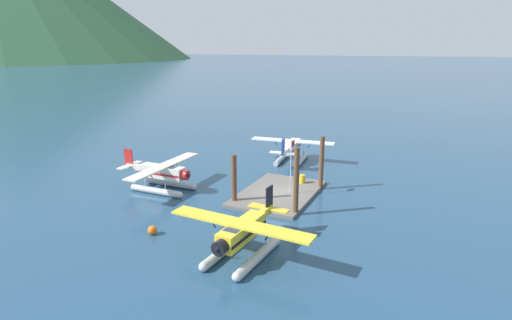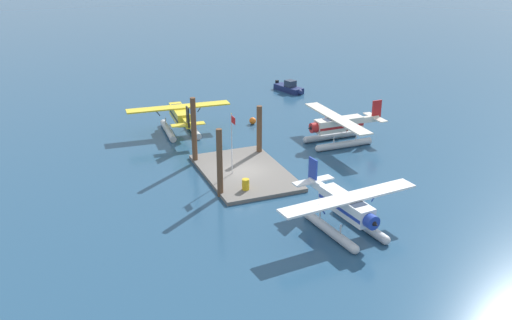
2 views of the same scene
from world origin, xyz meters
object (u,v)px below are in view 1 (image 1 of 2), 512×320
mooring_buoy (152,230)px  seaplane_cream_bow_left (163,175)px  seaplane_white_stbd_fwd (292,149)px  fuel_drum (302,179)px  flagpole (291,160)px  seaplane_yellow_port_aft (242,236)px

mooring_buoy → seaplane_cream_bow_left: seaplane_cream_bow_left is taller
mooring_buoy → seaplane_cream_bow_left: (8.59, 5.40, 1.22)m
seaplane_white_stbd_fwd → seaplane_cream_bow_left: (-15.31, 8.11, 0.00)m
seaplane_cream_bow_left → fuel_drum: bearing=-59.8°
flagpole → mooring_buoy: 14.55m
fuel_drum → seaplane_cream_bow_left: (-7.12, 12.25, 0.84)m
seaplane_yellow_port_aft → flagpole: bearing=4.8°
flagpole → seaplane_white_stbd_fwd: bearing=19.5°
fuel_drum → seaplane_cream_bow_left: 14.19m
flagpole → seaplane_white_stbd_fwd: size_ratio=0.50×
fuel_drum → seaplane_white_stbd_fwd: (8.19, 4.14, 0.84)m
mooring_buoy → seaplane_white_stbd_fwd: seaplane_white_stbd_fwd is taller
seaplane_white_stbd_fwd → fuel_drum: bearing=-153.2°
mooring_buoy → seaplane_white_stbd_fwd: (23.90, -2.71, 1.22)m
flagpole → seaplane_white_stbd_fwd: 12.29m
flagpole → seaplane_white_stbd_fwd: flagpole is taller
flagpole → mooring_buoy: (-12.47, 6.74, -3.25)m
flagpole → seaplane_cream_bow_left: bearing=107.7°
flagpole → fuel_drum: size_ratio=5.97×
seaplane_cream_bow_left → seaplane_yellow_port_aft: size_ratio=0.99×
flagpole → seaplane_yellow_port_aft: flagpole is taller
fuel_drum → mooring_buoy: bearing=156.5°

